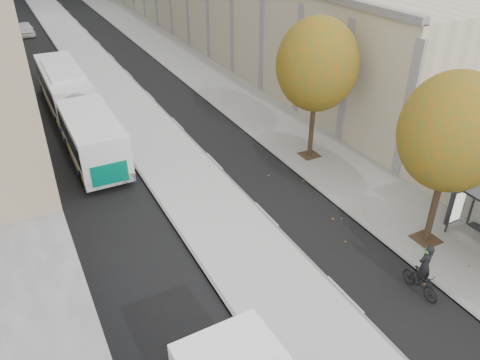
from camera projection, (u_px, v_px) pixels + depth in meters
bus_platform at (125, 104)px, 34.50m from camera, size 4.25×150.00×0.15m
sidewalk at (223, 87)px, 37.67m from camera, size 4.75×150.00×0.08m
tree_c at (453, 133)px, 17.99m from camera, size 4.20×4.20×7.28m
tree_d at (317, 65)px, 24.75m from camera, size 4.40×4.40×7.60m
bus_far at (75, 107)px, 29.98m from camera, size 2.61×17.54×2.92m
cyclist at (422, 276)px, 17.51m from camera, size 0.65×1.77×2.26m
distant_car at (26, 29)px, 52.17m from camera, size 1.65×4.06×1.38m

